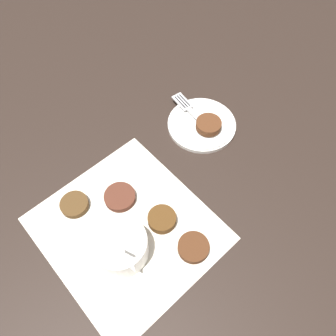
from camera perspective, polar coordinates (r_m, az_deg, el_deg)
ground_plane at (r=0.71m, az=-6.96°, el=-12.55°), size 4.00×4.00×0.00m
napkin at (r=0.71m, az=-7.08°, el=-10.40°), size 0.41×0.38×0.00m
sauce_bowl at (r=0.67m, az=-8.20°, el=-13.51°), size 0.12×0.11×0.13m
fritter_0 at (r=0.69m, az=4.45°, el=-13.61°), size 0.06×0.06×0.02m
fritter_1 at (r=0.75m, az=-15.99°, el=-6.12°), size 0.06×0.06×0.01m
fritter_2 at (r=0.74m, az=-8.38°, el=-5.01°), size 0.07×0.07×0.01m
fritter_3 at (r=0.70m, az=-0.91°, el=-9.12°), size 0.06×0.06×0.02m
serving_plate at (r=0.85m, az=5.89°, el=7.65°), size 0.17×0.17×0.02m
fritter_on_plate at (r=0.83m, az=7.08°, el=7.50°), size 0.06×0.06×0.02m
fork at (r=0.87m, az=3.72°, el=10.19°), size 0.16×0.03×0.00m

